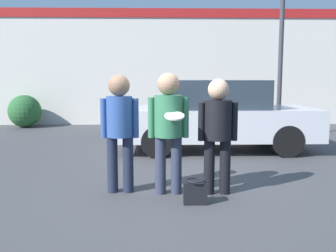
# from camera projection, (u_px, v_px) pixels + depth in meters

# --- Properties ---
(ground_plane) EXTENTS (56.00, 56.00, 0.00)m
(ground_plane) POSITION_uv_depth(u_px,v_px,m) (179.00, 190.00, 5.40)
(ground_plane) COLOR #3F3F42
(storefront_building) EXTENTS (24.00, 0.22, 3.93)m
(storefront_building) POSITION_uv_depth(u_px,v_px,m) (167.00, 67.00, 12.87)
(storefront_building) COLOR silver
(storefront_building) RESTS_ON ground
(person_left) EXTENTS (0.53, 0.36, 1.65)m
(person_left) POSITION_uv_depth(u_px,v_px,m) (120.00, 123.00, 5.18)
(person_left) COLOR #1E2338
(person_left) RESTS_ON ground
(person_middle_with_frisbee) EXTENTS (0.56, 0.59, 1.68)m
(person_middle_with_frisbee) POSITION_uv_depth(u_px,v_px,m) (168.00, 122.00, 5.11)
(person_middle_with_frisbee) COLOR #2D3347
(person_middle_with_frisbee) RESTS_ON ground
(person_right) EXTENTS (0.54, 0.37, 1.59)m
(person_right) POSITION_uv_depth(u_px,v_px,m) (218.00, 127.00, 5.11)
(person_right) COLOR black
(person_right) RESTS_ON ground
(parked_car_near) EXTENTS (4.28, 1.79, 1.56)m
(parked_car_near) POSITION_uv_depth(u_px,v_px,m) (216.00, 116.00, 8.31)
(parked_car_near) COLOR silver
(parked_car_near) RESTS_ON ground
(shrub) EXTENTS (1.06, 1.06, 1.06)m
(shrub) POSITION_uv_depth(u_px,v_px,m) (25.00, 111.00, 12.23)
(shrub) COLOR #285B2D
(shrub) RESTS_ON ground
(handbag) EXTENTS (0.30, 0.23, 0.32)m
(handbag) POSITION_uv_depth(u_px,v_px,m) (195.00, 192.00, 4.78)
(handbag) COLOR black
(handbag) RESTS_ON ground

